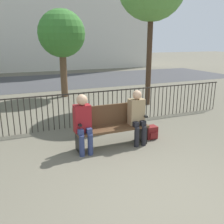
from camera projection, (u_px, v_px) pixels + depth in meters
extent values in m
plane|color=#605B4C|center=(168.00, 201.00, 3.69)|extent=(80.00, 80.00, 0.00)
cube|color=#4C331E|center=(112.00, 128.00, 5.48)|extent=(1.64, 0.45, 0.05)
cube|color=#4C331E|center=(109.00, 115.00, 5.58)|extent=(1.64, 0.05, 0.47)
cube|color=black|center=(79.00, 143.00, 5.26)|extent=(0.06, 0.38, 0.40)
cube|color=black|center=(142.00, 133.00, 5.82)|extent=(0.06, 0.38, 0.40)
cube|color=black|center=(78.00, 123.00, 5.14)|extent=(0.06, 0.38, 0.04)
cube|color=black|center=(143.00, 115.00, 5.70)|extent=(0.06, 0.38, 0.04)
cylinder|color=navy|center=(82.00, 146.00, 5.06)|extent=(0.11, 0.11, 0.45)
cylinder|color=navy|center=(90.00, 145.00, 5.12)|extent=(0.11, 0.11, 0.45)
cube|color=navy|center=(80.00, 132.00, 5.07)|extent=(0.11, 0.20, 0.12)
cube|color=navy|center=(89.00, 130.00, 5.14)|extent=(0.11, 0.20, 0.12)
cube|color=maroon|center=(82.00, 118.00, 5.15)|extent=(0.34, 0.22, 0.57)
sphere|color=tan|center=(82.00, 100.00, 5.02)|extent=(0.22, 0.22, 0.22)
cylinder|color=black|center=(137.00, 137.00, 5.52)|extent=(0.11, 0.11, 0.45)
cylinder|color=black|center=(144.00, 136.00, 5.59)|extent=(0.11, 0.11, 0.45)
cube|color=black|center=(135.00, 124.00, 5.54)|extent=(0.11, 0.20, 0.12)
cube|color=black|center=(142.00, 123.00, 5.60)|extent=(0.11, 0.20, 0.12)
cube|color=#997F59|center=(136.00, 112.00, 5.61)|extent=(0.34, 0.22, 0.58)
sphere|color=tan|center=(137.00, 95.00, 5.49)|extent=(0.20, 0.20, 0.20)
cube|color=maroon|center=(151.00, 132.00, 6.02)|extent=(0.27, 0.22, 0.30)
cube|color=maroon|center=(154.00, 136.00, 5.92)|extent=(0.19, 0.04, 0.14)
cylinder|color=#2D2823|center=(1.00, 118.00, 6.03)|extent=(0.02, 0.02, 0.95)
cylinder|color=#2D2823|center=(7.00, 118.00, 6.08)|extent=(0.02, 0.02, 0.95)
cylinder|color=#2D2823|center=(13.00, 117.00, 6.13)|extent=(0.02, 0.02, 0.95)
cylinder|color=#2D2823|center=(19.00, 116.00, 6.18)|extent=(0.02, 0.02, 0.95)
cylinder|color=#2D2823|center=(25.00, 116.00, 6.24)|extent=(0.02, 0.02, 0.95)
cylinder|color=#2D2823|center=(31.00, 115.00, 6.29)|extent=(0.02, 0.02, 0.95)
cylinder|color=#2D2823|center=(37.00, 114.00, 6.34)|extent=(0.02, 0.02, 0.95)
cylinder|color=#2D2823|center=(42.00, 114.00, 6.39)|extent=(0.02, 0.02, 0.95)
cylinder|color=#2D2823|center=(48.00, 113.00, 6.44)|extent=(0.02, 0.02, 0.95)
cylinder|color=#2D2823|center=(53.00, 113.00, 6.50)|extent=(0.02, 0.02, 0.95)
cylinder|color=#2D2823|center=(59.00, 112.00, 6.55)|extent=(0.02, 0.02, 0.95)
cylinder|color=#2D2823|center=(64.00, 111.00, 6.60)|extent=(0.02, 0.02, 0.95)
cylinder|color=#2D2823|center=(69.00, 111.00, 6.65)|extent=(0.02, 0.02, 0.95)
cylinder|color=#2D2823|center=(74.00, 110.00, 6.70)|extent=(0.02, 0.02, 0.95)
cylinder|color=#2D2823|center=(79.00, 110.00, 6.76)|extent=(0.02, 0.02, 0.95)
cylinder|color=#2D2823|center=(84.00, 109.00, 6.81)|extent=(0.02, 0.02, 0.95)
cylinder|color=#2D2823|center=(89.00, 109.00, 6.86)|extent=(0.02, 0.02, 0.95)
cylinder|color=#2D2823|center=(94.00, 108.00, 6.91)|extent=(0.02, 0.02, 0.95)
cylinder|color=#2D2823|center=(99.00, 108.00, 6.96)|extent=(0.02, 0.02, 0.95)
cylinder|color=#2D2823|center=(103.00, 107.00, 7.02)|extent=(0.02, 0.02, 0.95)
cylinder|color=#2D2823|center=(108.00, 107.00, 7.07)|extent=(0.02, 0.02, 0.95)
cylinder|color=#2D2823|center=(113.00, 106.00, 7.12)|extent=(0.02, 0.02, 0.95)
cylinder|color=#2D2823|center=(117.00, 106.00, 7.17)|extent=(0.02, 0.02, 0.95)
cylinder|color=#2D2823|center=(121.00, 105.00, 7.22)|extent=(0.02, 0.02, 0.95)
cylinder|color=#2D2823|center=(126.00, 105.00, 7.28)|extent=(0.02, 0.02, 0.95)
cylinder|color=#2D2823|center=(130.00, 104.00, 7.33)|extent=(0.02, 0.02, 0.95)
cylinder|color=#2D2823|center=(134.00, 104.00, 7.38)|extent=(0.02, 0.02, 0.95)
cylinder|color=#2D2823|center=(138.00, 104.00, 7.43)|extent=(0.02, 0.02, 0.95)
cylinder|color=#2D2823|center=(143.00, 103.00, 7.48)|extent=(0.02, 0.02, 0.95)
cylinder|color=#2D2823|center=(147.00, 103.00, 7.54)|extent=(0.02, 0.02, 0.95)
cylinder|color=#2D2823|center=(151.00, 102.00, 7.59)|extent=(0.02, 0.02, 0.95)
cylinder|color=#2D2823|center=(155.00, 102.00, 7.64)|extent=(0.02, 0.02, 0.95)
cylinder|color=#2D2823|center=(158.00, 101.00, 7.69)|extent=(0.02, 0.02, 0.95)
cylinder|color=#2D2823|center=(162.00, 101.00, 7.74)|extent=(0.02, 0.02, 0.95)
cylinder|color=#2D2823|center=(166.00, 101.00, 7.80)|extent=(0.02, 0.02, 0.95)
cylinder|color=#2D2823|center=(170.00, 100.00, 7.85)|extent=(0.02, 0.02, 0.95)
cylinder|color=#2D2823|center=(174.00, 100.00, 7.90)|extent=(0.02, 0.02, 0.95)
cylinder|color=#2D2823|center=(177.00, 99.00, 7.95)|extent=(0.02, 0.02, 0.95)
cylinder|color=#2D2823|center=(181.00, 99.00, 8.00)|extent=(0.02, 0.02, 0.95)
cylinder|color=#2D2823|center=(184.00, 99.00, 8.06)|extent=(0.02, 0.02, 0.95)
cylinder|color=#2D2823|center=(188.00, 98.00, 8.11)|extent=(0.02, 0.02, 0.95)
cylinder|color=#2D2823|center=(191.00, 98.00, 8.16)|extent=(0.02, 0.02, 0.95)
cylinder|color=#2D2823|center=(195.00, 97.00, 8.21)|extent=(0.02, 0.02, 0.95)
cylinder|color=#2D2823|center=(198.00, 97.00, 8.26)|extent=(0.02, 0.02, 0.95)
cylinder|color=#2D2823|center=(201.00, 97.00, 8.32)|extent=(0.02, 0.02, 0.95)
cylinder|color=#2D2823|center=(205.00, 96.00, 8.37)|extent=(0.02, 0.02, 0.95)
cylinder|color=#2D2823|center=(208.00, 96.00, 8.42)|extent=(0.02, 0.02, 0.95)
cylinder|color=#2D2823|center=(211.00, 96.00, 8.47)|extent=(0.02, 0.02, 0.95)
cylinder|color=#2D2823|center=(214.00, 95.00, 8.52)|extent=(0.02, 0.02, 0.95)
cube|color=#2D2823|center=(89.00, 92.00, 6.74)|extent=(9.00, 0.03, 0.03)
cylinder|color=brown|center=(64.00, 72.00, 10.29)|extent=(0.28, 0.28, 2.04)
sphere|color=#38752D|center=(62.00, 33.00, 9.86)|extent=(1.87, 1.87, 1.87)
cylinder|color=#422D1E|center=(149.00, 58.00, 8.80)|extent=(0.19, 0.19, 3.40)
cube|color=#3D3D3F|center=(46.00, 82.00, 14.33)|extent=(24.00, 6.00, 0.01)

